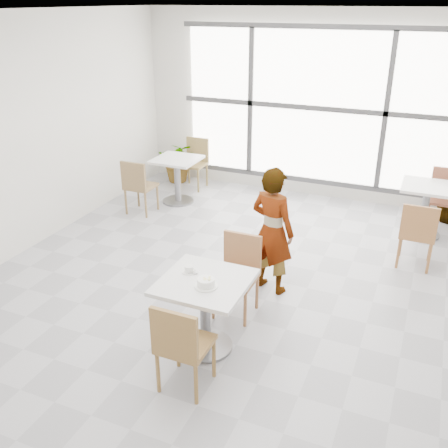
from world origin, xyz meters
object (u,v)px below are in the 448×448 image
at_px(bg_chair_left_near, 138,184).
at_px(bg_table_left, 177,174).
at_px(coffee_cup, 189,270).
at_px(bg_table_right, 426,203).
at_px(bg_chair_right_near, 418,231).
at_px(bg_chair_right_far, 444,194).
at_px(main_table, 205,301).
at_px(chair_far, 239,269).
at_px(bg_chair_left_far, 195,159).
at_px(chair_near, 181,343).
at_px(person, 272,231).
at_px(plant_left, 179,162).
at_px(oatmeal_bowl, 206,282).

bearing_deg(bg_chair_left_near, bg_table_left, -114.50).
bearing_deg(coffee_cup, bg_table_right, 60.42).
relative_size(bg_chair_right_near, bg_chair_right_far, 1.00).
bearing_deg(main_table, bg_table_right, 63.43).
xyz_separation_m(bg_table_left, bg_table_right, (3.81, 0.23, 0.00)).
relative_size(bg_table_left, bg_chair_left_near, 0.86).
relative_size(chair_far, bg_chair_right_near, 1.00).
bearing_deg(main_table, bg_chair_left_near, 132.26).
xyz_separation_m(bg_chair_left_far, bg_chair_right_near, (3.84, -1.62, 0.00)).
distance_m(chair_near, bg_chair_right_far, 4.97).
distance_m(person, bg_chair_left_far, 3.66).
height_order(bg_chair_left_near, plant_left, bg_chair_left_near).
bearing_deg(bg_chair_right_far, bg_chair_left_near, -162.61).
height_order(bg_table_right, bg_chair_right_far, bg_chair_right_far).
bearing_deg(bg_table_left, person, -41.39).
relative_size(chair_near, bg_table_left, 1.16).
distance_m(bg_table_left, bg_chair_left_near, 0.76).
bearing_deg(chair_near, bg_chair_right_near, -118.33).
xyz_separation_m(oatmeal_bowl, bg_table_right, (1.71, 3.62, -0.31)).
bearing_deg(oatmeal_bowl, coffee_cup, 146.30).
height_order(person, plant_left, person).
relative_size(chair_near, coffee_cup, 5.47).
xyz_separation_m(bg_table_right, bg_chair_right_near, (-0.04, -1.06, 0.01)).
bearing_deg(person, bg_chair_left_far, -33.85).
height_order(main_table, bg_chair_left_near, bg_chair_left_near).
distance_m(chair_far, bg_table_left, 3.31).
xyz_separation_m(chair_near, person, (0.17, 1.90, 0.24)).
xyz_separation_m(coffee_cup, person, (0.43, 1.21, -0.04)).
distance_m(person, bg_chair_right_far, 3.22).
xyz_separation_m(bg_table_right, bg_chair_right_far, (0.23, 0.44, 0.01)).
bearing_deg(chair_far, main_table, -93.75).
distance_m(coffee_cup, bg_table_right, 3.98).
distance_m(main_table, coffee_cup, 0.33).
bearing_deg(plant_left, chair_near, -61.96).
distance_m(coffee_cup, bg_chair_right_near, 3.08).
bearing_deg(bg_chair_left_far, bg_table_right, -8.30).
xyz_separation_m(bg_table_left, bg_chair_right_far, (4.04, 0.67, 0.01)).
height_order(bg_chair_left_far, bg_chair_right_near, same).
bearing_deg(bg_chair_right_far, bg_chair_left_far, 178.27).
bearing_deg(coffee_cup, chair_near, -69.30).
bearing_deg(bg_chair_left_near, bg_chair_right_near, 178.15).
height_order(main_table, bg_chair_right_near, bg_chair_right_near).
bearing_deg(main_table, person, 79.85).
bearing_deg(oatmeal_bowl, bg_table_right, 64.77).
bearing_deg(bg_chair_right_far, oatmeal_bowl, -115.51).
distance_m(bg_table_right, bg_chair_left_far, 3.91).
bearing_deg(coffee_cup, bg_chair_right_far, 60.62).
relative_size(chair_near, chair_far, 1.00).
relative_size(chair_far, bg_chair_left_near, 1.00).
relative_size(person, bg_chair_right_near, 1.70).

